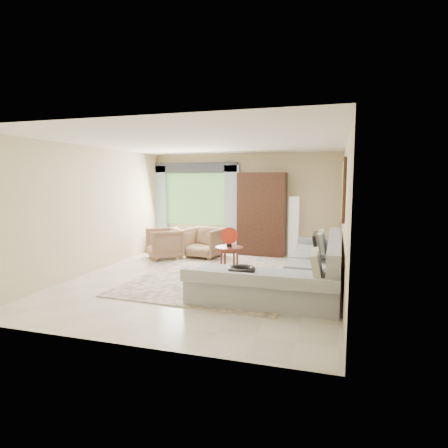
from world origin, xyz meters
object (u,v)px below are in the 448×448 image
(tv_screen, at_px, (317,247))
(potted_plant, at_px, (155,241))
(armchair_left, at_px, (164,243))
(floor_lamp, at_px, (294,226))
(coffee_table, at_px, (229,260))
(sectional_sofa, at_px, (299,274))
(armchair_right, at_px, (204,243))
(armoire, at_px, (262,214))

(tv_screen, relative_size, potted_plant, 1.36)
(armchair_left, distance_m, floor_lamp, 3.25)
(coffee_table, height_order, potted_plant, coffee_table)
(floor_lamp, bearing_deg, tv_screen, -74.87)
(coffee_table, distance_m, potted_plant, 3.15)
(sectional_sofa, distance_m, armchair_right, 3.28)
(sectional_sofa, xyz_separation_m, armchair_left, (-3.43, 1.74, 0.09))
(armoire, bearing_deg, potted_plant, -171.55)
(sectional_sofa, xyz_separation_m, floor_lamp, (-0.43, 2.96, 0.47))
(potted_plant, xyz_separation_m, armoire, (2.82, 0.42, 0.78))
(floor_lamp, bearing_deg, armoire, -175.71)
(coffee_table, bearing_deg, floor_lamp, 65.53)
(coffee_table, xyz_separation_m, floor_lamp, (1.03, 2.27, 0.45))
(floor_lamp, bearing_deg, armchair_right, -157.49)
(coffee_table, bearing_deg, potted_plant, 145.26)
(armoire, bearing_deg, tv_screen, -59.34)
(sectional_sofa, xyz_separation_m, armoire, (-1.23, 2.90, 0.77))
(armoire, bearing_deg, sectional_sofa, -66.94)
(tv_screen, height_order, floor_lamp, floor_lamp)
(sectional_sofa, height_order, coffee_table, sectional_sofa)
(armoire, xyz_separation_m, floor_lamp, (0.80, 0.06, -0.30))
(tv_screen, distance_m, coffee_table, 1.81)
(coffee_table, height_order, floor_lamp, floor_lamp)
(coffee_table, height_order, armchair_right, armchair_right)
(armchair_left, xyz_separation_m, potted_plant, (-0.63, 0.74, -0.10))
(floor_lamp, bearing_deg, potted_plant, -172.46)
(tv_screen, distance_m, armchair_left, 3.95)
(tv_screen, height_order, potted_plant, tv_screen)
(sectional_sofa, bearing_deg, tv_screen, 54.02)
(coffee_table, xyz_separation_m, armchair_left, (-1.96, 1.06, 0.07))
(sectional_sofa, height_order, floor_lamp, floor_lamp)
(armchair_right, xyz_separation_m, armoire, (1.29, 0.81, 0.68))
(armchair_left, relative_size, armchair_right, 0.99)
(armchair_right, bearing_deg, tv_screen, -22.83)
(coffee_table, relative_size, armchair_right, 0.70)
(sectional_sofa, xyz_separation_m, tv_screen, (0.27, 0.37, 0.44))
(armchair_right, height_order, floor_lamp, floor_lamp)
(sectional_sofa, distance_m, armoire, 3.24)
(armchair_left, height_order, armchair_right, armchair_right)
(potted_plant, distance_m, armoire, 2.96)
(armchair_left, height_order, potted_plant, armchair_left)
(armchair_right, xyz_separation_m, floor_lamp, (2.09, 0.87, 0.38))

